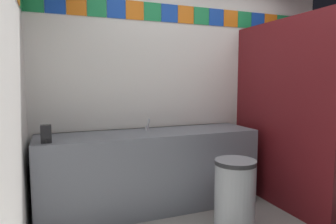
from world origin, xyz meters
TOP-DOWN VIEW (x-y plane):
  - wall_back at (0.00, 1.46)m, footprint 3.70×0.09m
  - vanity_counter at (-0.65, 1.11)m, footprint 2.31×0.62m
  - faucet_center at (-0.65, 1.20)m, footprint 0.04×0.10m
  - soap_dispenser at (-1.67, 0.92)m, footprint 0.09×0.09m
  - stall_divider at (0.82, 0.42)m, footprint 0.92×1.48m
  - toilet at (1.13, 0.96)m, footprint 0.39×0.49m
  - trash_bin at (-0.05, 0.40)m, footprint 0.38×0.38m

SIDE VIEW (x-z plane):
  - toilet at x=1.13m, z-range -0.07..0.67m
  - trash_bin at x=-0.05m, z-range 0.00..0.65m
  - vanity_counter at x=-0.65m, z-range 0.01..0.83m
  - faucet_center at x=-0.65m, z-range 0.81..0.95m
  - soap_dispenser at x=-1.67m, z-range 0.83..0.99m
  - stall_divider at x=0.82m, z-range 0.00..2.01m
  - wall_back at x=0.00m, z-range 0.01..2.59m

